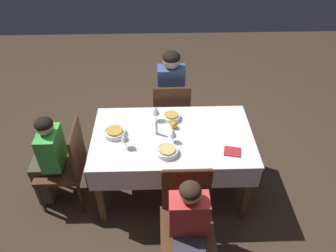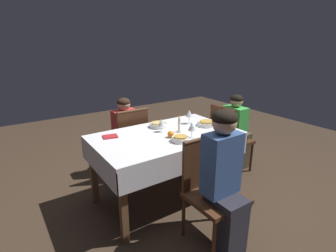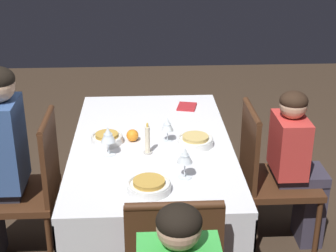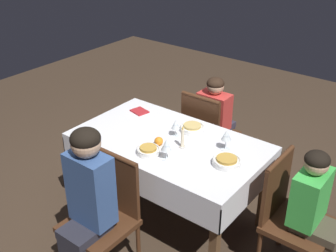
{
  "view_description": "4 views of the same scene",
  "coord_description": "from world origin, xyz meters",
  "px_view_note": "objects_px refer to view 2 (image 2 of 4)",
  "views": [
    {
      "loc": [
        0.11,
        2.3,
        2.78
      ],
      "look_at": [
        0.04,
        -0.02,
        0.86
      ],
      "focal_mm": 35.0,
      "sensor_mm": 36.0,
      "label": 1
    },
    {
      "loc": [
        -1.43,
        -2.14,
        1.69
      ],
      "look_at": [
        0.05,
        0.04,
        0.83
      ],
      "focal_mm": 28.0,
      "sensor_mm": 36.0,
      "label": 2
    },
    {
      "loc": [
        2.62,
        -0.04,
        1.98
      ],
      "look_at": [
        -0.05,
        0.09,
        0.83
      ],
      "focal_mm": 55.0,
      "sensor_mm": 36.0,
      "label": 3
    },
    {
      "loc": [
        1.75,
        -2.28,
        2.41
      ],
      "look_at": [
        0.02,
        -0.04,
        0.91
      ],
      "focal_mm": 45.0,
      "sensor_mm": 36.0,
      "label": 4
    }
  ],
  "objects_px": {
    "person_child_green": "(237,129)",
    "bowl_south": "(181,139)",
    "dining_table": "(166,142)",
    "wine_glass_north": "(161,123)",
    "wine_glass_south": "(192,127)",
    "wine_glass_east": "(189,114)",
    "orange_fruit": "(171,134)",
    "candle_centerpiece": "(179,126)",
    "person_child_red": "(123,131)",
    "chair_north": "(129,139)",
    "napkin_red_folded": "(110,137)",
    "chair_south": "(210,186)",
    "chair_east": "(228,136)",
    "person_adult_denim": "(225,175)",
    "bowl_east": "(206,123)",
    "bowl_north": "(158,125)"
  },
  "relations": [
    {
      "from": "chair_north",
      "to": "bowl_north",
      "type": "height_order",
      "value": "chair_north"
    },
    {
      "from": "bowl_south",
      "to": "candle_centerpiece",
      "type": "distance_m",
      "value": 0.27
    },
    {
      "from": "person_adult_denim",
      "to": "bowl_east",
      "type": "bearing_deg",
      "value": 56.54
    },
    {
      "from": "chair_east",
      "to": "wine_glass_south",
      "type": "bearing_deg",
      "value": 109.29
    },
    {
      "from": "dining_table",
      "to": "person_child_red",
      "type": "bearing_deg",
      "value": 95.89
    },
    {
      "from": "bowl_south",
      "to": "wine_glass_south",
      "type": "bearing_deg",
      "value": 6.95
    },
    {
      "from": "bowl_east",
      "to": "bowl_south",
      "type": "bearing_deg",
      "value": -157.17
    },
    {
      "from": "person_child_green",
      "to": "candle_centerpiece",
      "type": "bearing_deg",
      "value": 95.28
    },
    {
      "from": "person_adult_denim",
      "to": "candle_centerpiece",
      "type": "xyz_separation_m",
      "value": [
        0.17,
        0.84,
        0.15
      ]
    },
    {
      "from": "dining_table",
      "to": "wine_glass_south",
      "type": "height_order",
      "value": "wine_glass_south"
    },
    {
      "from": "bowl_east",
      "to": "wine_glass_north",
      "type": "bearing_deg",
      "value": 168.25
    },
    {
      "from": "chair_east",
      "to": "wine_glass_east",
      "type": "relative_size",
      "value": 5.62
    },
    {
      "from": "person_adult_denim",
      "to": "person_child_red",
      "type": "xyz_separation_m",
      "value": [
        -0.07,
        1.74,
        -0.13
      ]
    },
    {
      "from": "chair_south",
      "to": "bowl_south",
      "type": "height_order",
      "value": "chair_south"
    },
    {
      "from": "person_adult_denim",
      "to": "chair_east",
      "type": "bearing_deg",
      "value": 42.13
    },
    {
      "from": "person_child_red",
      "to": "orange_fruit",
      "type": "xyz_separation_m",
      "value": [
        0.08,
        -0.99,
        0.24
      ]
    },
    {
      "from": "chair_south",
      "to": "bowl_north",
      "type": "bearing_deg",
      "value": 85.56
    },
    {
      "from": "chair_east",
      "to": "bowl_east",
      "type": "relative_size",
      "value": 4.43
    },
    {
      "from": "bowl_east",
      "to": "napkin_red_folded",
      "type": "bearing_deg",
      "value": 165.8
    },
    {
      "from": "napkin_red_folded",
      "to": "chair_south",
      "type": "bearing_deg",
      "value": -62.24
    },
    {
      "from": "chair_north",
      "to": "dining_table",
      "type": "bearing_deg",
      "value": 97.31
    },
    {
      "from": "dining_table",
      "to": "person_adult_denim",
      "type": "relative_size",
      "value": 1.25
    },
    {
      "from": "person_adult_denim",
      "to": "wine_glass_south",
      "type": "height_order",
      "value": "person_adult_denim"
    },
    {
      "from": "dining_table",
      "to": "wine_glass_south",
      "type": "distance_m",
      "value": 0.35
    },
    {
      "from": "bowl_south",
      "to": "candle_centerpiece",
      "type": "bearing_deg",
      "value": 56.99
    },
    {
      "from": "dining_table",
      "to": "bowl_south",
      "type": "distance_m",
      "value": 0.28
    },
    {
      "from": "orange_fruit",
      "to": "chair_north",
      "type": "bearing_deg",
      "value": 95.28
    },
    {
      "from": "chair_east",
      "to": "wine_glass_east",
      "type": "xyz_separation_m",
      "value": [
        -0.59,
        0.08,
        0.38
      ]
    },
    {
      "from": "wine_glass_north",
      "to": "orange_fruit",
      "type": "xyz_separation_m",
      "value": [
        -0.01,
        -0.2,
        -0.07
      ]
    },
    {
      "from": "napkin_red_folded",
      "to": "candle_centerpiece",
      "type": "bearing_deg",
      "value": -21.85
    },
    {
      "from": "dining_table",
      "to": "person_child_green",
      "type": "xyz_separation_m",
      "value": [
        1.19,
        0.07,
        -0.1
      ]
    },
    {
      "from": "bowl_north",
      "to": "wine_glass_south",
      "type": "bearing_deg",
      "value": -78.36
    },
    {
      "from": "bowl_south",
      "to": "candle_centerpiece",
      "type": "relative_size",
      "value": 0.98
    },
    {
      "from": "bowl_south",
      "to": "orange_fruit",
      "type": "bearing_deg",
      "value": 97.51
    },
    {
      "from": "person_adult_denim",
      "to": "chair_south",
      "type": "bearing_deg",
      "value": 90.0
    },
    {
      "from": "bowl_east",
      "to": "wine_glass_south",
      "type": "bearing_deg",
      "value": -151.73
    },
    {
      "from": "dining_table",
      "to": "wine_glass_north",
      "type": "relative_size",
      "value": 10.54
    },
    {
      "from": "wine_glass_south",
      "to": "wine_glass_north",
      "type": "height_order",
      "value": "wine_glass_south"
    },
    {
      "from": "dining_table",
      "to": "wine_glass_east",
      "type": "relative_size",
      "value": 9.29
    },
    {
      "from": "wine_glass_south",
      "to": "bowl_north",
      "type": "height_order",
      "value": "wine_glass_south"
    },
    {
      "from": "wine_glass_south",
      "to": "bowl_north",
      "type": "bearing_deg",
      "value": 101.64
    },
    {
      "from": "chair_south",
      "to": "bowl_south",
      "type": "bearing_deg",
      "value": 87.43
    },
    {
      "from": "person_child_red",
      "to": "wine_glass_east",
      "type": "distance_m",
      "value": 0.95
    },
    {
      "from": "person_child_red",
      "to": "wine_glass_north",
      "type": "relative_size",
      "value": 7.07
    },
    {
      "from": "person_child_red",
      "to": "napkin_red_folded",
      "type": "xyz_separation_m",
      "value": [
        -0.43,
        -0.64,
        0.21
      ]
    },
    {
      "from": "candle_centerpiece",
      "to": "chair_south",
      "type": "bearing_deg",
      "value": -103.71
    },
    {
      "from": "bowl_south",
      "to": "wine_glass_east",
      "type": "xyz_separation_m",
      "value": [
        0.42,
        0.4,
        0.09
      ]
    },
    {
      "from": "person_child_green",
      "to": "bowl_east",
      "type": "bearing_deg",
      "value": 98.38
    },
    {
      "from": "wine_glass_south",
      "to": "wine_glass_east",
      "type": "bearing_deg",
      "value": 54.65
    },
    {
      "from": "person_child_green",
      "to": "bowl_south",
      "type": "distance_m",
      "value": 1.25
    }
  ]
}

